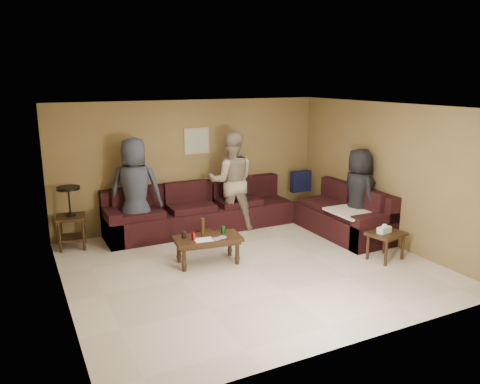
{
  "coord_description": "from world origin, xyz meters",
  "views": [
    {
      "loc": [
        -3.22,
        -6.15,
        2.92
      ],
      "look_at": [
        0.25,
        0.85,
        1.0
      ],
      "focal_mm": 35.0,
      "sensor_mm": 36.0,
      "label": 1
    }
  ],
  "objects_px": {
    "coffee_table": "(207,241)",
    "person_middle": "(231,181)",
    "person_left": "(135,190)",
    "side_table_right": "(386,236)",
    "person_right": "(358,194)",
    "waste_bin": "(207,238)",
    "sectional_sofa": "(251,215)",
    "end_table_left": "(71,216)"
  },
  "relations": [
    {
      "from": "waste_bin",
      "to": "person_right",
      "type": "bearing_deg",
      "value": -17.88
    },
    {
      "from": "coffee_table",
      "to": "person_middle",
      "type": "bearing_deg",
      "value": 52.6
    },
    {
      "from": "coffee_table",
      "to": "person_left",
      "type": "height_order",
      "value": "person_left"
    },
    {
      "from": "end_table_left",
      "to": "person_middle",
      "type": "bearing_deg",
      "value": -4.55
    },
    {
      "from": "person_left",
      "to": "person_middle",
      "type": "relative_size",
      "value": 0.99
    },
    {
      "from": "coffee_table",
      "to": "end_table_left",
      "type": "bearing_deg",
      "value": 137.51
    },
    {
      "from": "coffee_table",
      "to": "person_middle",
      "type": "height_order",
      "value": "person_middle"
    },
    {
      "from": "coffee_table",
      "to": "waste_bin",
      "type": "distance_m",
      "value": 0.88
    },
    {
      "from": "person_middle",
      "to": "person_right",
      "type": "relative_size",
      "value": 1.14
    },
    {
      "from": "end_table_left",
      "to": "person_middle",
      "type": "relative_size",
      "value": 0.57
    },
    {
      "from": "sectional_sofa",
      "to": "end_table_left",
      "type": "bearing_deg",
      "value": 169.44
    },
    {
      "from": "sectional_sofa",
      "to": "person_left",
      "type": "xyz_separation_m",
      "value": [
        -2.1,
        0.46,
        0.63
      ]
    },
    {
      "from": "sectional_sofa",
      "to": "waste_bin",
      "type": "height_order",
      "value": "sectional_sofa"
    },
    {
      "from": "waste_bin",
      "to": "person_middle",
      "type": "bearing_deg",
      "value": 39.9
    },
    {
      "from": "person_middle",
      "to": "person_right",
      "type": "bearing_deg",
      "value": 159.3
    },
    {
      "from": "sectional_sofa",
      "to": "person_left",
      "type": "distance_m",
      "value": 2.24
    },
    {
      "from": "coffee_table",
      "to": "side_table_right",
      "type": "xyz_separation_m",
      "value": [
        2.67,
        -1.15,
        0.03
      ]
    },
    {
      "from": "person_left",
      "to": "person_right",
      "type": "relative_size",
      "value": 1.13
    },
    {
      "from": "side_table_right",
      "to": "waste_bin",
      "type": "relative_size",
      "value": 2.37
    },
    {
      "from": "end_table_left",
      "to": "waste_bin",
      "type": "height_order",
      "value": "end_table_left"
    },
    {
      "from": "sectional_sofa",
      "to": "person_middle",
      "type": "bearing_deg",
      "value": 123.65
    },
    {
      "from": "side_table_right",
      "to": "person_left",
      "type": "bearing_deg",
      "value": 141.44
    },
    {
      "from": "person_left",
      "to": "side_table_right",
      "type": "bearing_deg",
      "value": 165.31
    },
    {
      "from": "coffee_table",
      "to": "side_table_right",
      "type": "bearing_deg",
      "value": -23.33
    },
    {
      "from": "waste_bin",
      "to": "person_left",
      "type": "bearing_deg",
      "value": 143.43
    },
    {
      "from": "person_left",
      "to": "sectional_sofa",
      "type": "bearing_deg",
      "value": -168.55
    },
    {
      "from": "end_table_left",
      "to": "person_right",
      "type": "bearing_deg",
      "value": -20.17
    },
    {
      "from": "person_left",
      "to": "end_table_left",
      "type": "bearing_deg",
      "value": 16.88
    },
    {
      "from": "coffee_table",
      "to": "side_table_right",
      "type": "distance_m",
      "value": 2.9
    },
    {
      "from": "waste_bin",
      "to": "person_middle",
      "type": "relative_size",
      "value": 0.14
    },
    {
      "from": "person_right",
      "to": "person_left",
      "type": "bearing_deg",
      "value": 69.27
    },
    {
      "from": "side_table_right",
      "to": "person_right",
      "type": "relative_size",
      "value": 0.38
    },
    {
      "from": "end_table_left",
      "to": "side_table_right",
      "type": "bearing_deg",
      "value": -32.23
    },
    {
      "from": "coffee_table",
      "to": "side_table_right",
      "type": "height_order",
      "value": "coffee_table"
    },
    {
      "from": "end_table_left",
      "to": "person_middle",
      "type": "distance_m",
      "value": 3.01
    },
    {
      "from": "person_right",
      "to": "coffee_table",
      "type": "bearing_deg",
      "value": 91.68
    },
    {
      "from": "sectional_sofa",
      "to": "end_table_left",
      "type": "distance_m",
      "value": 3.28
    },
    {
      "from": "waste_bin",
      "to": "person_right",
      "type": "relative_size",
      "value": 0.16
    },
    {
      "from": "coffee_table",
      "to": "person_middle",
      "type": "xyz_separation_m",
      "value": [
        1.12,
        1.46,
        0.58
      ]
    },
    {
      "from": "side_table_right",
      "to": "end_table_left",
      "type": "bearing_deg",
      "value": 147.77
    },
    {
      "from": "coffee_table",
      "to": "person_middle",
      "type": "relative_size",
      "value": 0.58
    },
    {
      "from": "end_table_left",
      "to": "person_left",
      "type": "height_order",
      "value": "person_left"
    }
  ]
}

